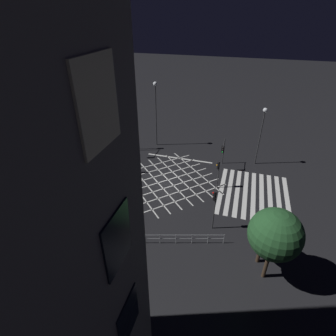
% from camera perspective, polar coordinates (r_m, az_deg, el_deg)
% --- Properties ---
extents(ground_plane, '(200.00, 200.00, 0.00)m').
position_cam_1_polar(ground_plane, '(32.35, 0.00, -2.58)').
color(ground_plane, black).
extents(road_markings, '(13.99, 21.02, 0.01)m').
position_cam_1_polar(road_markings, '(31.65, 11.26, -4.14)').
color(road_markings, silver).
rests_on(road_markings, ground_plane).
extents(traffic_light_ne_main, '(2.79, 0.36, 4.22)m').
position_cam_1_polar(traffic_light_ne_main, '(36.94, -8.44, 7.13)').
color(traffic_light_ne_main, '#2D2D30').
rests_on(traffic_light_ne_main, ground_plane).
extents(traffic_light_se_main, '(2.32, 0.36, 3.71)m').
position_cam_1_polar(traffic_light_se_main, '(34.22, 11.93, 4.00)').
color(traffic_light_se_main, '#2D2D30').
rests_on(traffic_light_se_main, ground_plane).
extents(traffic_light_nw_cross, '(0.36, 0.39, 3.39)m').
position_cam_1_polar(traffic_light_nw_cross, '(28.42, -17.74, -3.74)').
color(traffic_light_nw_cross, '#2D2D30').
rests_on(traffic_light_nw_cross, ground_plane).
extents(traffic_light_median_north, '(0.36, 0.39, 3.93)m').
position_cam_1_polar(traffic_light_median_north, '(32.78, -10.85, 3.03)').
color(traffic_light_median_north, '#2D2D30').
rests_on(traffic_light_median_north, ground_plane).
extents(traffic_light_nw_main, '(2.94, 0.36, 4.27)m').
position_cam_1_polar(traffic_light_nw_main, '(29.49, -15.70, -0.29)').
color(traffic_light_nw_main, '#2D2D30').
rests_on(traffic_light_nw_main, ground_plane).
extents(traffic_light_median_south, '(0.36, 0.39, 3.51)m').
position_cam_1_polar(traffic_light_median_south, '(30.21, 10.84, -0.24)').
color(traffic_light_median_south, '#2D2D30').
rests_on(traffic_light_median_south, ground_plane).
extents(traffic_light_sw_cross, '(0.36, 0.39, 4.37)m').
position_cam_1_polar(traffic_light_sw_cross, '(24.17, 10.01, -7.42)').
color(traffic_light_sw_cross, '#2D2D30').
rests_on(traffic_light_sw_cross, ground_plane).
extents(traffic_light_ne_cross, '(0.36, 0.39, 4.48)m').
position_cam_1_polar(traffic_light_ne_cross, '(38.42, -7.17, 8.32)').
color(traffic_light_ne_cross, '#2D2D30').
rests_on(traffic_light_ne_cross, ground_plane).
extents(street_lamp_east, '(0.58, 0.58, 7.80)m').
position_cam_1_polar(street_lamp_east, '(35.23, 19.93, 9.21)').
color(street_lamp_east, '#2D2D30').
rests_on(street_lamp_east, ground_plane).
extents(street_lamp_west, '(0.62, 0.62, 9.58)m').
position_cam_1_polar(street_lamp_west, '(38.23, -2.72, 14.85)').
color(street_lamp_west, '#2D2D30').
rests_on(street_lamp_west, ground_plane).
extents(street_tree_near, '(2.45, 2.45, 4.52)m').
position_cam_1_polar(street_tree_near, '(22.12, 20.29, -13.10)').
color(street_tree_near, '#38281C').
rests_on(street_tree_near, ground_plane).
extents(street_tree_far, '(3.80, 3.80, 6.48)m').
position_cam_1_polar(street_tree_far, '(20.32, 22.31, -13.24)').
color(street_tree_far, '#38281C').
rests_on(street_tree_far, ground_plane).
extents(pedestrian_railing, '(2.90, 9.60, 1.05)m').
position_cam_1_polar(pedestrian_railing, '(24.05, 0.00, -14.95)').
color(pedestrian_railing, '#9EA0A5').
rests_on(pedestrian_railing, ground_plane).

